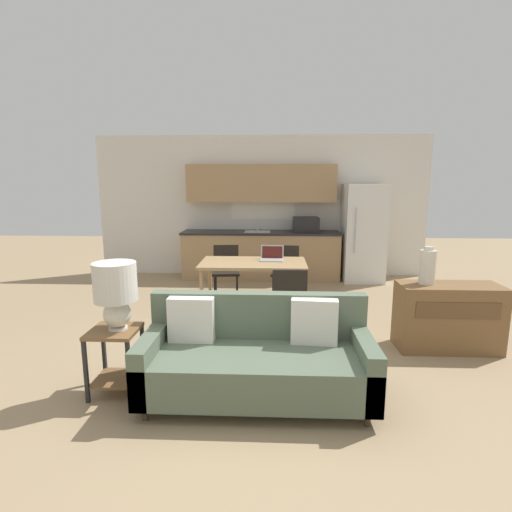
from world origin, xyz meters
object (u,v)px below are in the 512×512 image
(couch, at_px, (257,358))
(dining_chair_near_right, at_px, (289,297))
(dining_table, at_px, (253,267))
(dining_chair_far_right, at_px, (286,269))
(credenza, at_px, (448,317))
(refrigerator, at_px, (363,233))
(vase, at_px, (428,267))
(table_lamp, at_px, (116,290))
(laptop, at_px, (272,256))
(dining_chair_far_left, at_px, (226,269))
(side_table, at_px, (115,351))

(couch, xyz_separation_m, dining_chair_near_right, (0.32, 1.38, 0.14))
(dining_table, xyz_separation_m, dining_chair_far_right, (0.47, 0.75, -0.20))
(credenza, relative_size, dining_chair_near_right, 1.29)
(couch, bearing_deg, dining_chair_near_right, 76.87)
(refrigerator, bearing_deg, dining_table, -133.16)
(vase, distance_m, dining_chair_near_right, 1.57)
(table_lamp, bearing_deg, laptop, 60.31)
(couch, relative_size, dining_chair_far_left, 2.28)
(dining_table, distance_m, table_lamp, 2.41)
(dining_chair_far_left, relative_size, laptop, 2.51)
(credenza, xyz_separation_m, vase, (-0.25, 0.04, 0.56))
(side_table, distance_m, dining_chair_far_left, 2.99)
(table_lamp, distance_m, dining_chair_far_right, 3.31)
(couch, bearing_deg, laptop, 87.18)
(refrigerator, height_order, couch, refrigerator)
(table_lamp, relative_size, dining_chair_near_right, 0.70)
(vase, bearing_deg, table_lamp, -159.85)
(refrigerator, distance_m, dining_table, 2.83)
(couch, height_order, credenza, couch)
(couch, height_order, table_lamp, table_lamp)
(table_lamp, bearing_deg, couch, -0.59)
(table_lamp, distance_m, laptop, 2.66)
(dining_chair_far_left, bearing_deg, vase, -42.37)
(side_table, bearing_deg, dining_chair_near_right, 41.62)
(credenza, relative_size, vase, 2.64)
(couch, bearing_deg, credenza, 27.71)
(side_table, xyz_separation_m, credenza, (3.29, 1.08, -0.02))
(dining_chair_far_left, bearing_deg, side_table, -107.78)
(couch, height_order, vase, vase)
(couch, xyz_separation_m, vase, (1.81, 1.12, 0.58))
(table_lamp, distance_m, dining_chair_near_right, 2.10)
(side_table, height_order, laptop, laptop)
(dining_chair_far_right, bearing_deg, dining_chair_near_right, -84.55)
(refrigerator, bearing_deg, dining_chair_far_left, -151.38)
(refrigerator, distance_m, table_lamp, 5.17)
(couch, xyz_separation_m, laptop, (0.11, 2.32, 0.45))
(dining_chair_near_right, bearing_deg, dining_chair_far_right, -91.86)
(laptop, bearing_deg, vase, -31.92)
(couch, relative_size, laptop, 5.73)
(table_lamp, xyz_separation_m, vase, (3.01, 1.10, -0.01))
(dining_table, bearing_deg, vase, -28.29)
(dining_chair_far_right, xyz_separation_m, dining_chair_far_left, (-0.94, 0.01, 0.00))
(credenza, bearing_deg, refrigerator, 94.86)
(side_table, height_order, table_lamp, table_lamp)
(couch, distance_m, dining_chair_far_left, 2.98)
(dining_chair_far_right, bearing_deg, couch, -90.80)
(side_table, distance_m, credenza, 3.47)
(vase, relative_size, dining_chair_far_right, 0.49)
(laptop, bearing_deg, dining_chair_far_right, 73.67)
(table_lamp, height_order, dining_chair_far_right, table_lamp)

